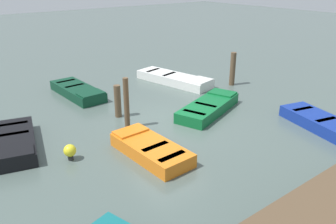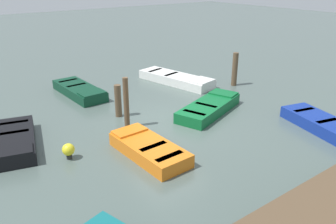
% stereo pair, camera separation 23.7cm
% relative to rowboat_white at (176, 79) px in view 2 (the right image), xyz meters
% --- Properties ---
extents(ground_plane, '(80.00, 80.00, 0.00)m').
position_rel_rowboat_white_xyz_m(ground_plane, '(3.09, 3.44, -0.22)').
color(ground_plane, '#4C5B56').
extents(rowboat_white, '(1.95, 4.09, 0.46)m').
position_rel_rowboat_white_xyz_m(rowboat_white, '(0.00, 0.00, 0.00)').
color(rowboat_white, silver).
rests_on(rowboat_white, ground_plane).
extents(rowboat_green, '(3.45, 2.15, 0.46)m').
position_rel_rowboat_white_xyz_m(rowboat_green, '(1.33, 3.73, 0.00)').
color(rowboat_green, '#0F602D').
rests_on(rowboat_green, ground_plane).
extents(rowboat_dark_green, '(1.24, 3.25, 0.46)m').
position_rel_rowboat_white_xyz_m(rowboat_dark_green, '(4.50, -1.17, 0.00)').
color(rowboat_dark_green, '#0C3823').
rests_on(rowboat_dark_green, ground_plane).
extents(rowboat_blue, '(2.05, 4.05, 0.46)m').
position_rel_rowboat_white_xyz_m(rowboat_blue, '(-0.59, 7.67, 0.00)').
color(rowboat_blue, navy).
rests_on(rowboat_blue, ground_plane).
extents(rowboat_black, '(1.95, 3.16, 0.46)m').
position_rel_rowboat_white_xyz_m(rowboat_black, '(8.11, 2.19, 0.00)').
color(rowboat_black, black).
rests_on(rowboat_black, ground_plane).
extents(rowboat_orange, '(1.23, 2.72, 0.46)m').
position_rel_rowboat_white_xyz_m(rowboat_orange, '(5.05, 5.11, 0.00)').
color(rowboat_orange, orange).
rests_on(rowboat_orange, ground_plane).
extents(mooring_piling_far_right, '(0.19, 0.19, 1.79)m').
position_rel_rowboat_white_xyz_m(mooring_piling_far_right, '(4.54, 3.00, 0.68)').
color(mooring_piling_far_right, brown).
rests_on(mooring_piling_far_right, ground_plane).
extents(mooring_piling_near_left, '(0.25, 0.25, 1.22)m').
position_rel_rowboat_white_xyz_m(mooring_piling_near_left, '(4.30, 1.97, 0.40)').
color(mooring_piling_near_left, brown).
rests_on(mooring_piling_near_left, ground_plane).
extents(mooring_piling_near_right, '(0.26, 0.26, 1.57)m').
position_rel_rowboat_white_xyz_m(mooring_piling_near_right, '(-1.98, 1.93, 0.57)').
color(mooring_piling_near_right, brown).
rests_on(mooring_piling_near_right, ground_plane).
extents(marker_buoy, '(0.36, 0.36, 0.48)m').
position_rel_rowboat_white_xyz_m(marker_buoy, '(7.01, 3.90, 0.07)').
color(marker_buoy, '#262626').
rests_on(marker_buoy, ground_plane).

